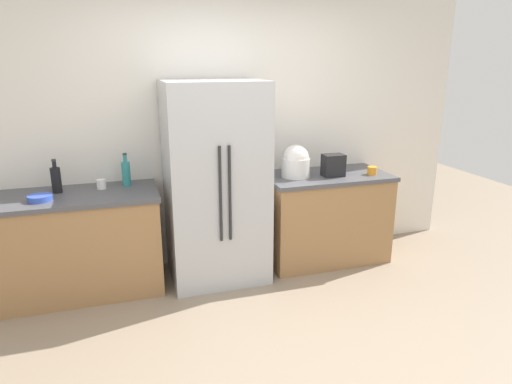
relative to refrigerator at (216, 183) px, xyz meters
The scene contains 12 objects.
ground_plane 1.61m from the refrigerator, 83.05° to the right, with size 10.14×10.14×0.00m, color gray.
kitchen_back_panel 0.68m from the refrigerator, 69.37° to the left, with size 5.07×0.10×2.81m, color silver.
counter_left 1.33m from the refrigerator, behind, with size 1.47×0.68×0.89m.
counter_right 1.21m from the refrigerator, ahead, with size 1.22×0.68×0.89m.
refrigerator is the anchor object (origin of this frame).
toaster 1.15m from the refrigerator, ahead, with size 0.20×0.14×0.21m, color black.
rice_cooker 0.81m from the refrigerator, ahead, with size 0.27×0.27×0.31m.
bottle_a 0.80m from the refrigerator, 164.86° to the left, with size 0.07×0.07×0.29m.
bottle_b 1.34m from the refrigerator, behind, with size 0.08×0.08×0.29m.
cup_a 1.55m from the refrigerator, ahead, with size 0.09×0.09×0.08m, color orange.
cup_b 0.99m from the refrigerator, behind, with size 0.08×0.08×0.08m, color white.
bowl_a 1.44m from the refrigerator, behind, with size 0.19×0.19×0.05m, color blue.
Camera 1 is at (-0.98, -2.52, 1.97)m, focal length 31.61 mm.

